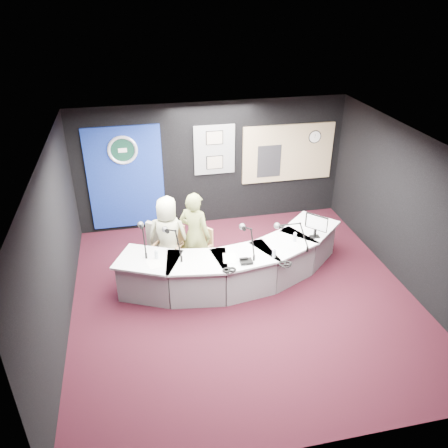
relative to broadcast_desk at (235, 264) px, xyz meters
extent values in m
plane|color=black|center=(0.05, -0.55, -0.38)|extent=(6.00, 6.00, 0.00)
cube|color=silver|center=(0.05, -0.55, 2.42)|extent=(6.00, 6.00, 0.02)
cube|color=black|center=(0.05, 2.45, 1.02)|extent=(6.00, 0.02, 2.80)
cube|color=black|center=(0.05, -3.55, 1.02)|extent=(6.00, 0.02, 2.80)
cube|color=black|center=(-2.95, -0.55, 1.02)|extent=(0.02, 6.00, 2.80)
cube|color=black|center=(3.05, -0.55, 1.02)|extent=(0.02, 6.00, 2.80)
cube|color=navy|center=(-1.85, 2.42, 0.88)|extent=(1.60, 0.05, 2.30)
torus|color=silver|center=(-1.85, 2.38, 1.52)|extent=(0.63, 0.07, 0.63)
cylinder|color=#0D3023|center=(-1.85, 2.38, 1.52)|extent=(0.48, 0.01, 0.48)
cube|color=slate|center=(0.10, 2.42, 1.38)|extent=(0.90, 0.04, 1.10)
cube|color=gray|center=(0.10, 2.39, 1.65)|extent=(0.34, 0.02, 0.27)
cube|color=gray|center=(0.10, 2.39, 1.09)|extent=(0.34, 0.02, 0.27)
cube|color=tan|center=(1.80, 2.42, 1.18)|extent=(2.12, 0.06, 1.32)
cube|color=beige|center=(1.80, 2.41, 1.18)|extent=(2.00, 0.02, 1.20)
cube|color=black|center=(1.35, 2.39, 1.03)|extent=(0.55, 0.02, 0.75)
cylinder|color=white|center=(2.40, 2.39, 1.52)|extent=(0.28, 0.01, 0.28)
cube|color=gray|center=(-1.32, 0.75, 0.24)|extent=(0.47, 0.37, 0.70)
imported|color=beige|center=(-1.16, 0.54, 0.42)|extent=(0.88, 0.69, 1.59)
imported|color=olive|center=(-0.67, 0.38, 0.48)|extent=(0.75, 0.70, 1.71)
cube|color=black|center=(1.55, 0.02, 0.70)|extent=(0.28, 0.30, 0.27)
cube|color=black|center=(0.07, -0.56, 0.40)|extent=(0.21, 0.17, 0.05)
torus|color=black|center=(0.70, -0.75, 0.39)|extent=(0.24, 0.24, 0.04)
torus|color=black|center=(-0.27, -0.73, 0.39)|extent=(0.21, 0.21, 0.04)
cube|color=white|center=(-1.48, -0.26, 0.38)|extent=(0.28, 0.34, 0.00)
cube|color=white|center=(-0.18, -0.36, 0.38)|extent=(0.27, 0.35, 0.00)
camera|label=1|loc=(-1.65, -6.76, 4.66)|focal=36.00mm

